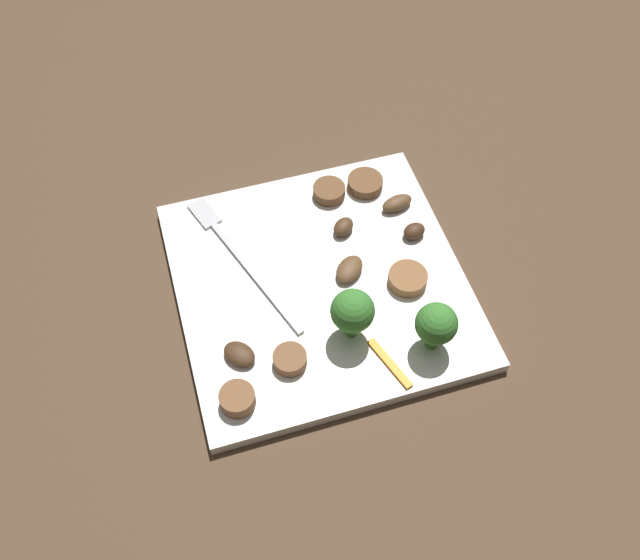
% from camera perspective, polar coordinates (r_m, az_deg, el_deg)
% --- Properties ---
extents(ground_plane, '(1.40, 1.40, 0.00)m').
position_cam_1_polar(ground_plane, '(0.63, 0.00, -0.63)').
color(ground_plane, '#4C3826').
extents(plate, '(0.25, 0.25, 0.01)m').
position_cam_1_polar(plate, '(0.63, 0.00, -0.32)').
color(plate, white).
rests_on(plate, ground_plane).
extents(fork, '(0.17, 0.07, 0.00)m').
position_cam_1_polar(fork, '(0.64, -6.85, 2.20)').
color(fork, silver).
rests_on(fork, plate).
extents(broccoli_floret_0, '(0.04, 0.04, 0.05)m').
position_cam_1_polar(broccoli_floret_0, '(0.57, 2.68, -2.61)').
color(broccoli_floret_0, '#408630').
rests_on(broccoli_floret_0, plate).
extents(broccoli_floret_1, '(0.04, 0.04, 0.05)m').
position_cam_1_polar(broccoli_floret_1, '(0.57, 9.50, -3.63)').
color(broccoli_floret_1, '#408630').
rests_on(broccoli_floret_1, plate).
extents(sausage_slice_0, '(0.04, 0.04, 0.01)m').
position_cam_1_polar(sausage_slice_0, '(0.62, 7.19, 0.11)').
color(sausage_slice_0, brown).
rests_on(sausage_slice_0, plate).
extents(sausage_slice_1, '(0.04, 0.04, 0.01)m').
position_cam_1_polar(sausage_slice_1, '(0.56, -6.79, -9.65)').
color(sausage_slice_1, brown).
rests_on(sausage_slice_1, plate).
extents(sausage_slice_2, '(0.04, 0.04, 0.01)m').
position_cam_1_polar(sausage_slice_2, '(0.58, -2.48, -6.53)').
color(sausage_slice_2, brown).
rests_on(sausage_slice_2, plate).
extents(sausage_slice_3, '(0.04, 0.04, 0.01)m').
position_cam_1_polar(sausage_slice_3, '(0.69, 3.72, 7.92)').
color(sausage_slice_3, brown).
rests_on(sausage_slice_3, plate).
extents(sausage_slice_4, '(0.04, 0.04, 0.01)m').
position_cam_1_polar(sausage_slice_4, '(0.68, 0.75, 7.28)').
color(sausage_slice_4, brown).
rests_on(sausage_slice_4, plate).
extents(mushroom_0, '(0.04, 0.04, 0.01)m').
position_cam_1_polar(mushroom_0, '(0.62, 2.55, 0.56)').
color(mushroom_0, brown).
rests_on(mushroom_0, plate).
extents(mushroom_1, '(0.02, 0.03, 0.01)m').
position_cam_1_polar(mushroom_1, '(0.66, 7.72, 4.00)').
color(mushroom_1, '#422B19').
rests_on(mushroom_1, plate).
extents(mushroom_2, '(0.02, 0.03, 0.01)m').
position_cam_1_polar(mushroom_2, '(0.68, 6.33, 6.28)').
color(mushroom_2, brown).
rests_on(mushroom_2, plate).
extents(mushroom_3, '(0.04, 0.03, 0.01)m').
position_cam_1_polar(mushroom_3, '(0.58, -6.63, -6.06)').
color(mushroom_3, '#422B19').
rests_on(mushroom_3, plate).
extents(mushroom_4, '(0.03, 0.03, 0.01)m').
position_cam_1_polar(mushroom_4, '(0.65, 1.93, 4.38)').
color(mushroom_4, '#4C331E').
rests_on(mushroom_4, plate).
extents(pepper_strip_1, '(0.05, 0.02, 0.00)m').
position_cam_1_polar(pepper_strip_1, '(0.58, 5.74, -6.80)').
color(pepper_strip_1, orange).
rests_on(pepper_strip_1, plate).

